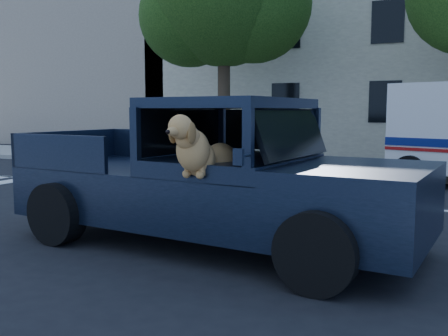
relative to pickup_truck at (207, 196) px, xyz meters
name	(u,v)px	position (x,y,z in m)	size (l,w,h in m)	color
ground	(192,232)	(-0.54, 0.53, -0.68)	(120.00, 120.00, 0.00)	black
far_sidewalk	(331,167)	(-0.54, 9.73, -0.61)	(60.00, 4.00, 0.15)	gray
lane_stripes	(363,204)	(1.46, 3.93, -0.68)	(21.60, 0.14, 0.01)	silver
building_main	(447,47)	(2.46, 17.03, 3.82)	(26.00, 6.00, 9.00)	beige
building_left	(102,73)	(-15.54, 17.03, 3.32)	(12.00, 6.00, 8.00)	tan
pickup_truck	(207,196)	(0.00, 0.00, 0.00)	(5.80, 3.13, 2.01)	black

